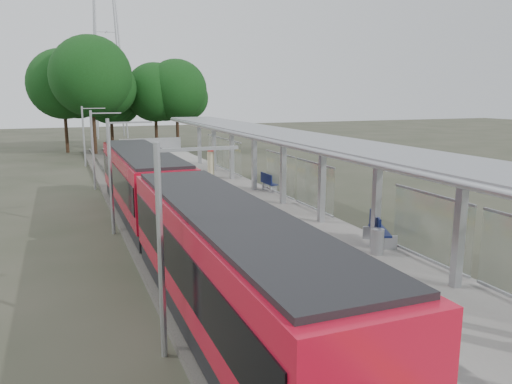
% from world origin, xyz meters
% --- Properties ---
extents(trackbed, '(3.00, 70.00, 0.24)m').
position_xyz_m(trackbed, '(-4.50, 20.00, 0.12)').
color(trackbed, '#59544C').
rests_on(trackbed, ground).
extents(platform, '(6.00, 50.00, 1.00)m').
position_xyz_m(platform, '(0.00, 20.00, 0.50)').
color(platform, gray).
rests_on(platform, ground).
extents(tactile_strip, '(0.60, 50.00, 0.02)m').
position_xyz_m(tactile_strip, '(-2.55, 20.00, 1.01)').
color(tactile_strip, gold).
rests_on(tactile_strip, platform).
extents(end_fence, '(6.00, 0.10, 1.20)m').
position_xyz_m(end_fence, '(0.00, 44.95, 1.60)').
color(end_fence, '#9EA0A5').
rests_on(end_fence, platform).
extents(train, '(2.74, 27.60, 3.62)m').
position_xyz_m(train, '(-4.50, 14.30, 2.05)').
color(train, black).
rests_on(train, ground).
extents(canopy, '(3.27, 38.00, 3.66)m').
position_xyz_m(canopy, '(1.61, 16.19, 4.20)').
color(canopy, '#9EA0A5').
rests_on(canopy, platform).
extents(pylon, '(8.00, 4.00, 38.00)m').
position_xyz_m(pylon, '(-1.00, 73.00, 19.00)').
color(pylon, '#9EA0A5').
rests_on(pylon, ground).
extents(tree_cluster, '(19.52, 13.23, 12.42)m').
position_xyz_m(tree_cluster, '(-2.34, 53.40, 7.31)').
color(tree_cluster, '#382316').
rests_on(tree_cluster, ground).
extents(catenary_masts, '(2.08, 48.16, 5.40)m').
position_xyz_m(catenary_masts, '(-6.22, 19.00, 2.91)').
color(catenary_masts, '#9EA0A5').
rests_on(catenary_masts, ground).
extents(bench_mid, '(1.17, 1.78, 1.17)m').
position_xyz_m(bench_mid, '(2.32, 10.31, 1.62)').
color(bench_mid, '#0E1849').
rests_on(bench_mid, platform).
extents(bench_far, '(0.48, 1.50, 1.02)m').
position_xyz_m(bench_far, '(2.61, 21.39, 1.54)').
color(bench_far, '#0E1849').
rests_on(bench_far, platform).
extents(info_pillar_far, '(0.45, 0.45, 2.01)m').
position_xyz_m(info_pillar_far, '(0.93, 27.21, 1.87)').
color(info_pillar_far, beige).
rests_on(info_pillar_far, platform).
extents(litter_bin, '(0.49, 0.49, 0.91)m').
position_xyz_m(litter_bin, '(1.65, 9.34, 1.45)').
color(litter_bin, '#9EA0A5').
rests_on(litter_bin, platform).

